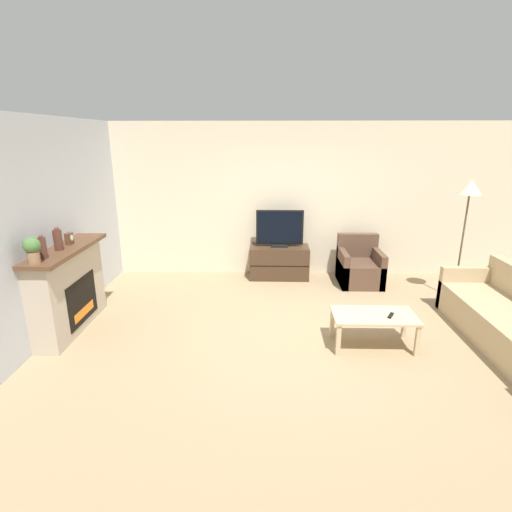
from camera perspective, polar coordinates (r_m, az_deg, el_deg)
ground_plane at (r=5.27m, az=6.48°, el=-11.04°), size 24.00×24.00×0.00m
wall_back at (r=7.21m, az=5.22°, el=7.91°), size 12.00×0.06×2.70m
wall_left at (r=5.51m, az=-28.44°, el=3.21°), size 0.06×12.00×2.70m
fireplace at (r=5.70m, az=-25.20°, el=-4.19°), size 0.44×1.54×1.11m
mantel_vase_left at (r=5.12m, az=-28.20°, el=1.10°), size 0.09×0.09×0.28m
mantel_vase_centre_left at (r=5.41m, az=-26.45°, el=2.15°), size 0.11×0.11×0.29m
mantel_clock at (r=5.65m, az=-25.14°, el=2.27°), size 0.08×0.11×0.15m
potted_plant at (r=4.95m, az=-29.32°, el=0.92°), size 0.18×0.18×0.30m
tv_stand at (r=7.15m, az=3.32°, el=-0.88°), size 1.04×0.47×0.58m
tv at (r=6.99m, az=3.41°, el=3.77°), size 0.82×0.18×0.65m
armchair at (r=7.10m, az=14.56°, el=-1.66°), size 0.70×0.76×0.82m
coffee_table at (r=5.02m, az=16.50°, el=-8.59°), size 0.99×0.53×0.41m
remote at (r=5.01m, az=18.70°, el=-8.04°), size 0.11×0.15×0.02m
floor_lamp at (r=6.67m, az=28.16°, el=7.60°), size 0.33×0.33×1.85m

